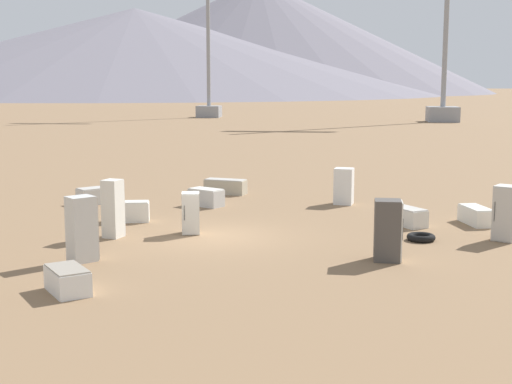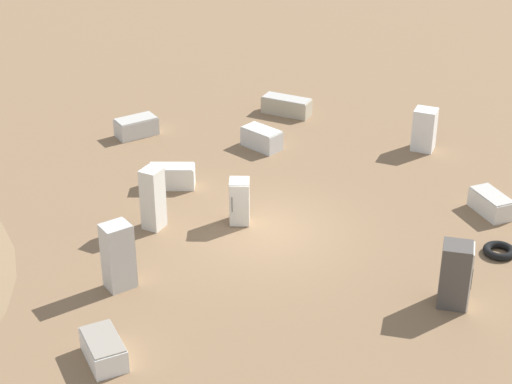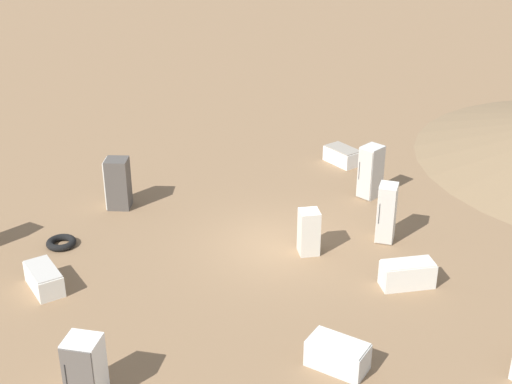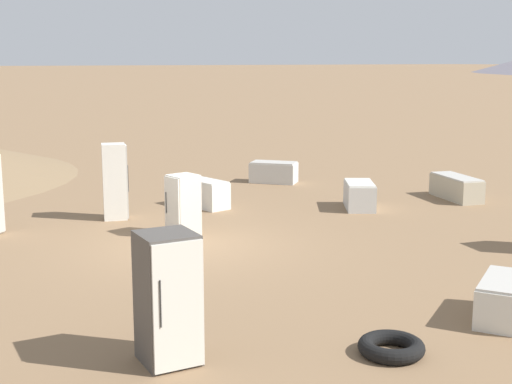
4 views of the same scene
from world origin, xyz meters
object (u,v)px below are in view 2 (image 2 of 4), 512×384
object	(u,v)px
discarded_fridge_7	(104,349)
discarded_fridge_10	(153,198)
discarded_fridge_4	(118,256)
discarded_fridge_9	(136,127)
discarded_fridge_1	(172,176)
discarded_fridge_0	(239,202)
discarded_fridge_6	(286,106)
discarded_fridge_3	(455,275)
scrap_tire	(499,251)
discarded_fridge_2	(262,138)
discarded_fridge_11	(491,204)
discarded_fridge_12	(425,129)

from	to	relation	value
discarded_fridge_7	discarded_fridge_10	xyz separation A→B (m)	(0.80, -6.31, 0.66)
discarded_fridge_4	discarded_fridge_9	distance (m)	10.07
discarded_fridge_1	discarded_fridge_9	bearing A→B (deg)	22.34
discarded_fridge_0	discarded_fridge_9	xyz separation A→B (m)	(5.25, -5.56, -0.37)
discarded_fridge_6	discarded_fridge_3	bearing A→B (deg)	-137.29
scrap_tire	discarded_fridge_3	bearing A→B (deg)	65.00
discarded_fridge_9	discarded_fridge_10	xyz separation A→B (m)	(-2.78, 6.37, 0.63)
discarded_fridge_2	discarded_fridge_7	xyz separation A→B (m)	(1.21, 12.58, -0.05)
discarded_fridge_0	discarded_fridge_10	distance (m)	2.61
discarded_fridge_4	scrap_tire	distance (m)	10.84
discarded_fridge_0	discarded_fridge_6	size ratio (longest dim) A/B	0.70
discarded_fridge_2	discarded_fridge_3	distance (m)	10.93
discarded_fridge_3	discarded_fridge_1	bearing A→B (deg)	-116.47
discarded_fridge_0	discarded_fridge_11	world-z (taller)	discarded_fridge_0
discarded_fridge_0	discarded_fridge_11	size ratio (longest dim) A/B	0.89
discarded_fridge_10	scrap_tire	distance (m)	10.25
discarded_fridge_10	discarded_fridge_6	bearing A→B (deg)	92.32
discarded_fridge_10	discarded_fridge_11	bearing A→B (deg)	32.83
discarded_fridge_0	discarded_fridge_2	world-z (taller)	discarded_fridge_0
discarded_fridge_0	discarded_fridge_2	distance (m)	5.49
discarded_fridge_3	discarded_fridge_9	xyz separation A→B (m)	(11.69, -8.57, -0.55)
discarded_fridge_0	discarded_fridge_4	bearing A→B (deg)	48.82
discarded_fridge_10	discarded_fridge_12	xyz separation A→B (m)	(-7.75, -7.39, -0.20)
discarded_fridge_10	discarded_fridge_11	distance (m)	10.47
discarded_fridge_1	discarded_fridge_4	xyz separation A→B (m)	(-0.35, 5.90, 0.58)
discarded_fridge_1	discarded_fridge_7	world-z (taller)	discarded_fridge_1
scrap_tire	discarded_fridge_7	bearing A→B (deg)	36.26
discarded_fridge_6	discarded_fridge_7	xyz separation A→B (m)	(1.53, 15.89, -0.02)
discarded_fridge_9	discarded_fridge_11	size ratio (longest dim) A/B	1.01
discarded_fridge_10	discarded_fridge_11	size ratio (longest dim) A/B	1.21
discarded_fridge_6	discarded_fridge_11	xyz separation A→B (m)	(-7.67, 6.55, -0.01)
discarded_fridge_12	scrap_tire	distance (m)	7.26
discarded_fridge_0	scrap_tire	bearing A→B (deg)	167.38
discarded_fridge_3	discarded_fridge_6	xyz separation A→B (m)	(6.57, -11.78, -0.55)
discarded_fridge_1	discarded_fridge_10	bearing A→B (deg)	173.72
discarded_fridge_10	scrap_tire	bearing A→B (deg)	19.27
discarded_fridge_3	discarded_fridge_12	bearing A→B (deg)	-171.76
discarded_fridge_6	discarded_fridge_7	size ratio (longest dim) A/B	1.27
discarded_fridge_0	discarded_fridge_7	world-z (taller)	discarded_fridge_0
discarded_fridge_3	discarded_fridge_11	world-z (taller)	discarded_fridge_3
discarded_fridge_2	scrap_tire	world-z (taller)	discarded_fridge_2
discarded_fridge_2	discarded_fridge_11	size ratio (longest dim) A/B	1.00
discarded_fridge_11	discarded_fridge_9	bearing A→B (deg)	131.35
discarded_fridge_9	discarded_fridge_12	bearing A→B (deg)	51.30
discarded_fridge_0	discarded_fridge_11	xyz separation A→B (m)	(-7.53, -2.22, -0.39)
discarded_fridge_3	discarded_fridge_9	distance (m)	14.50
discarded_fridge_7	discarded_fridge_1	bearing A→B (deg)	-121.11
discarded_fridge_9	discarded_fridge_12	distance (m)	10.59
discarded_fridge_0	scrap_tire	world-z (taller)	discarded_fridge_0
discarded_fridge_10	discarded_fridge_2	bearing A→B (deg)	88.17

